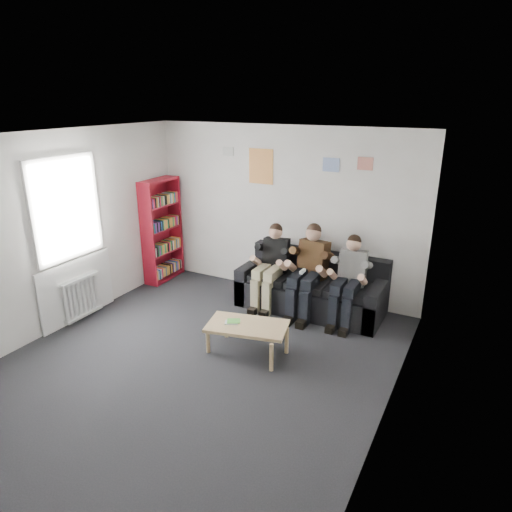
{
  "coord_description": "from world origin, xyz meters",
  "views": [
    {
      "loc": [
        2.89,
        -3.97,
        3.1
      ],
      "look_at": [
        0.13,
        1.3,
        1.01
      ],
      "focal_mm": 32.0,
      "sensor_mm": 36.0,
      "label": 1
    }
  ],
  "objects_px": {
    "sofa": "(312,290)",
    "bookshelf": "(162,230)",
    "person_right": "(348,281)",
    "person_middle": "(308,272)",
    "person_left": "(271,267)",
    "coffee_table": "(247,328)"
  },
  "relations": [
    {
      "from": "sofa",
      "to": "bookshelf",
      "type": "bearing_deg",
      "value": -178.66
    },
    {
      "from": "bookshelf",
      "to": "person_right",
      "type": "height_order",
      "value": "bookshelf"
    },
    {
      "from": "bookshelf",
      "to": "person_middle",
      "type": "distance_m",
      "value": 2.78
    },
    {
      "from": "bookshelf",
      "to": "person_left",
      "type": "bearing_deg",
      "value": -5.39
    },
    {
      "from": "sofa",
      "to": "person_right",
      "type": "distance_m",
      "value": 0.72
    },
    {
      "from": "bookshelf",
      "to": "person_right",
      "type": "distance_m",
      "value": 3.39
    },
    {
      "from": "sofa",
      "to": "coffee_table",
      "type": "height_order",
      "value": "sofa"
    },
    {
      "from": "bookshelf",
      "to": "person_middle",
      "type": "relative_size",
      "value": 1.32
    },
    {
      "from": "sofa",
      "to": "coffee_table",
      "type": "distance_m",
      "value": 1.62
    },
    {
      "from": "person_middle",
      "to": "sofa",
      "type": "bearing_deg",
      "value": 98.88
    },
    {
      "from": "sofa",
      "to": "coffee_table",
      "type": "relative_size",
      "value": 2.19
    },
    {
      "from": "coffee_table",
      "to": "person_middle",
      "type": "relative_size",
      "value": 0.73
    },
    {
      "from": "bookshelf",
      "to": "coffee_table",
      "type": "relative_size",
      "value": 1.8
    },
    {
      "from": "coffee_table",
      "to": "person_left",
      "type": "relative_size",
      "value": 0.78
    },
    {
      "from": "person_left",
      "to": "coffee_table",
      "type": "bearing_deg",
      "value": -85.03
    },
    {
      "from": "person_right",
      "to": "bookshelf",
      "type": "bearing_deg",
      "value": 172.2
    },
    {
      "from": "person_right",
      "to": "coffee_table",
      "type": "bearing_deg",
      "value": -127.01
    },
    {
      "from": "sofa",
      "to": "bookshelf",
      "type": "height_order",
      "value": "bookshelf"
    },
    {
      "from": "sofa",
      "to": "person_left",
      "type": "bearing_deg",
      "value": -161.99
    },
    {
      "from": "coffee_table",
      "to": "person_left",
      "type": "bearing_deg",
      "value": 104.33
    },
    {
      "from": "person_left",
      "to": "person_middle",
      "type": "xyz_separation_m",
      "value": [
        0.61,
        -0.0,
        0.03
      ]
    },
    {
      "from": "sofa",
      "to": "person_middle",
      "type": "xyz_separation_m",
      "value": [
        0.0,
        -0.2,
        0.37
      ]
    }
  ]
}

